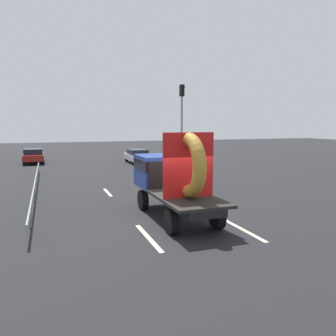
% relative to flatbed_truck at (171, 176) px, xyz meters
% --- Properties ---
extents(ground_plane, '(120.00, 120.00, 0.00)m').
position_rel_flatbed_truck_xyz_m(ground_plane, '(-0.09, -1.16, -1.57)').
color(ground_plane, black).
extents(flatbed_truck, '(2.02, 5.55, 3.36)m').
position_rel_flatbed_truck_xyz_m(flatbed_truck, '(0.00, 0.00, 0.00)').
color(flatbed_truck, black).
rests_on(flatbed_truck, ground_plane).
extents(distant_sedan, '(1.70, 3.97, 1.29)m').
position_rel_flatbed_truck_xyz_m(distant_sedan, '(3.32, 18.10, -0.88)').
color(distant_sedan, black).
rests_on(distant_sedan, ground_plane).
extents(traffic_light, '(0.42, 0.36, 6.72)m').
position_rel_flatbed_truck_xyz_m(traffic_light, '(5.59, 12.63, 2.74)').
color(traffic_light, gray).
rests_on(traffic_light, ground_plane).
extents(guardrail, '(0.10, 17.33, 0.71)m').
position_rel_flatbed_truck_xyz_m(guardrail, '(-5.29, 6.49, -1.04)').
color(guardrail, gray).
rests_on(guardrail, ground_plane).
extents(lane_dash_left_near, '(0.16, 2.79, 0.01)m').
position_rel_flatbed_truck_xyz_m(lane_dash_left_near, '(-1.66, -2.44, -1.57)').
color(lane_dash_left_near, beige).
rests_on(lane_dash_left_near, ground_plane).
extents(lane_dash_left_far, '(0.16, 2.11, 0.01)m').
position_rel_flatbed_truck_xyz_m(lane_dash_left_far, '(-1.66, 5.26, -1.57)').
color(lane_dash_left_far, beige).
rests_on(lane_dash_left_far, ground_plane).
extents(lane_dash_right_near, '(0.16, 2.89, 0.01)m').
position_rel_flatbed_truck_xyz_m(lane_dash_right_near, '(1.66, -2.69, -1.57)').
color(lane_dash_right_near, beige).
rests_on(lane_dash_right_near, ground_plane).
extents(lane_dash_right_far, '(0.16, 2.93, 0.01)m').
position_rel_flatbed_truck_xyz_m(lane_dash_right_far, '(1.66, 5.80, -1.57)').
color(lane_dash_right_far, beige).
rests_on(lane_dash_right_far, ground_plane).
extents(oncoming_car, '(1.79, 4.18, 1.36)m').
position_rel_flatbed_truck_xyz_m(oncoming_car, '(-5.85, 21.33, -0.84)').
color(oncoming_car, black).
rests_on(oncoming_car, ground_plane).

